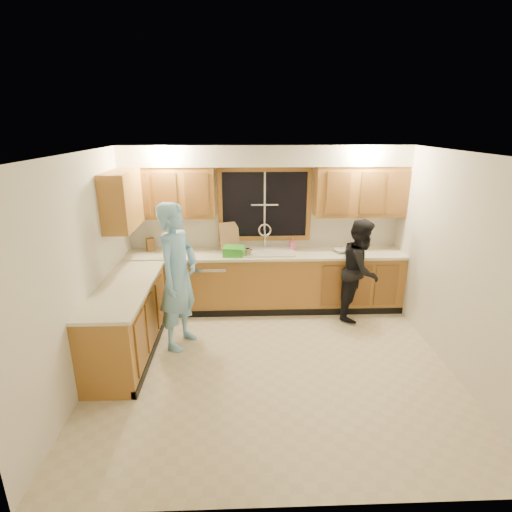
{
  "coord_description": "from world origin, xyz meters",
  "views": [
    {
      "loc": [
        -0.36,
        -4.18,
        2.78
      ],
      "look_at": [
        -0.18,
        0.65,
        1.18
      ],
      "focal_mm": 28.0,
      "sensor_mm": 36.0,
      "label": 1
    }
  ],
  "objects": [
    {
      "name": "dishwasher",
      "position": [
        -0.85,
        1.59,
        0.41
      ],
      "size": [
        0.6,
        0.56,
        0.82
      ],
      "primitive_type": "cube",
      "color": "silver",
      "rests_on": "floor"
    },
    {
      "name": "bowl",
      "position": [
        1.17,
        1.56,
        0.95
      ],
      "size": [
        0.29,
        0.29,
        0.05
      ],
      "primitive_type": "imported",
      "rotation": [
        0.0,
        0.0,
        0.42
      ],
      "color": "silver",
      "rests_on": "countertop_back"
    },
    {
      "name": "wall_left",
      "position": [
        -2.1,
        0.0,
        1.25
      ],
      "size": [
        0.0,
        3.8,
        3.8
      ],
      "primitive_type": "plane",
      "rotation": [
        1.57,
        0.0,
        1.57
      ],
      "color": "silver",
      "rests_on": "ground"
    },
    {
      "name": "wall_right",
      "position": [
        2.1,
        0.0,
        1.25
      ],
      "size": [
        0.0,
        3.8,
        3.8
      ],
      "primitive_type": "plane",
      "rotation": [
        1.57,
        0.0,
        -1.57
      ],
      "color": "silver",
      "rests_on": "ground"
    },
    {
      "name": "base_cabinets_left",
      "position": [
        -1.8,
        0.35,
        0.44
      ],
      "size": [
        0.6,
        1.9,
        0.88
      ],
      "primitive_type": "cube",
      "color": "#AB7331",
      "rests_on": "ground"
    },
    {
      "name": "window_frame",
      "position": [
        0.0,
        1.89,
        1.6
      ],
      "size": [
        1.44,
        0.03,
        1.14
      ],
      "color": "black",
      "rests_on": "wall_back"
    },
    {
      "name": "upper_cabinets_right",
      "position": [
        1.43,
        1.73,
        1.83
      ],
      "size": [
        1.35,
        0.33,
        0.75
      ],
      "primitive_type": "cube",
      "color": "#AB7331",
      "rests_on": "wall_back"
    },
    {
      "name": "countertop_back",
      "position": [
        0.0,
        1.58,
        0.9
      ],
      "size": [
        4.2,
        0.63,
        0.04
      ],
      "primitive_type": "cube",
      "color": "beige",
      "rests_on": "base_cabinets_back"
    },
    {
      "name": "countertop_left",
      "position": [
        -1.79,
        0.35,
        0.9
      ],
      "size": [
        0.63,
        1.9,
        0.04
      ],
      "primitive_type": "cube",
      "color": "beige",
      "rests_on": "base_cabinets_left"
    },
    {
      "name": "cutting_board",
      "position": [
        -0.55,
        1.82,
        1.13
      ],
      "size": [
        0.33,
        0.22,
        0.42
      ],
      "primitive_type": "cube",
      "rotation": [
        -0.21,
        0.0,
        0.38
      ],
      "color": "tan",
      "rests_on": "countertop_back"
    },
    {
      "name": "wall_back",
      "position": [
        0.0,
        1.9,
        1.25
      ],
      "size": [
        4.2,
        0.0,
        4.2
      ],
      "primitive_type": "plane",
      "rotation": [
        1.57,
        0.0,
        0.0
      ],
      "color": "silver",
      "rests_on": "ground"
    },
    {
      "name": "soap_bottle",
      "position": [
        0.43,
        1.74,
        1.01
      ],
      "size": [
        0.1,
        0.1,
        0.18
      ],
      "primitive_type": "imported",
      "rotation": [
        0.0,
        0.0,
        0.24
      ],
      "color": "pink",
      "rests_on": "countertop_back"
    },
    {
      "name": "knife_block",
      "position": [
        -1.77,
        1.75,
        1.02
      ],
      "size": [
        0.14,
        0.13,
        0.2
      ],
      "primitive_type": "cube",
      "rotation": [
        0.0,
        0.0,
        0.51
      ],
      "color": "brown",
      "rests_on": "countertop_back"
    },
    {
      "name": "base_cabinets_back",
      "position": [
        0.0,
        1.6,
        0.44
      ],
      "size": [
        4.2,
        0.6,
        0.88
      ],
      "primitive_type": "cube",
      "color": "#AB7331",
      "rests_on": "ground"
    },
    {
      "name": "floor",
      "position": [
        0.0,
        0.0,
        0.0
      ],
      "size": [
        4.2,
        4.2,
        0.0
      ],
      "primitive_type": "plane",
      "color": "beige",
      "rests_on": "ground"
    },
    {
      "name": "can_right",
      "position": [
        -0.24,
        1.4,
        0.97
      ],
      "size": [
        0.06,
        0.06,
        0.11
      ],
      "primitive_type": "cylinder",
      "rotation": [
        0.0,
        0.0,
        0.06
      ],
      "color": "#BAB08F",
      "rests_on": "countertop_back"
    },
    {
      "name": "man",
      "position": [
        -1.17,
        0.54,
        0.95
      ],
      "size": [
        0.68,
        0.81,
        1.9
      ],
      "primitive_type": "imported",
      "rotation": [
        0.0,
        0.0,
        1.18
      ],
      "color": "#7DBFEC",
      "rests_on": "floor"
    },
    {
      "name": "dish_crate",
      "position": [
        -0.48,
        1.48,
        0.99
      ],
      "size": [
        0.33,
        0.31,
        0.14
      ],
      "primitive_type": "cube",
      "rotation": [
        0.0,
        0.0,
        -0.13
      ],
      "color": "green",
      "rests_on": "countertop_back"
    },
    {
      "name": "woman",
      "position": [
        1.38,
        1.25,
        0.75
      ],
      "size": [
        0.86,
        0.92,
        1.5
      ],
      "primitive_type": "imported",
      "rotation": [
        0.0,
        0.0,
        1.03
      ],
      "color": "black",
      "rests_on": "floor"
    },
    {
      "name": "soffit",
      "position": [
        0.0,
        1.72,
        2.35
      ],
      "size": [
        4.2,
        0.35,
        0.3
      ],
      "primitive_type": "cube",
      "color": "white",
      "rests_on": "wall_back"
    },
    {
      "name": "upper_cabinets_return",
      "position": [
        -1.94,
        1.12,
        1.83
      ],
      "size": [
        0.33,
        0.9,
        0.75
      ],
      "primitive_type": "cube",
      "color": "#AB7331",
      "rests_on": "wall_left"
    },
    {
      "name": "sink",
      "position": [
        0.0,
        1.6,
        0.86
      ],
      "size": [
        0.86,
        0.52,
        0.57
      ],
      "color": "silver",
      "rests_on": "countertop_back"
    },
    {
      "name": "upper_cabinets_left",
      "position": [
        -1.43,
        1.73,
        1.83
      ],
      "size": [
        1.35,
        0.33,
        0.75
      ],
      "primitive_type": "cube",
      "color": "#AB7331",
      "rests_on": "wall_back"
    },
    {
      "name": "stove",
      "position": [
        -1.8,
        -0.22,
        0.45
      ],
      "size": [
        0.58,
        0.75,
        0.9
      ],
      "primitive_type": "cube",
      "color": "silver",
      "rests_on": "floor"
    },
    {
      "name": "can_left",
      "position": [
        -0.27,
        1.4,
        0.98
      ],
      "size": [
        0.08,
        0.08,
        0.13
      ],
      "primitive_type": "cylinder",
      "rotation": [
        0.0,
        0.0,
        -0.13
      ],
      "color": "#BAB08F",
      "rests_on": "countertop_back"
    },
    {
      "name": "ceiling",
      "position": [
        0.0,
        0.0,
        2.5
      ],
      "size": [
        4.2,
        4.2,
        0.0
      ],
      "primitive_type": "plane",
      "rotation": [
        3.14,
        0.0,
        0.0
      ],
      "color": "white"
    }
  ]
}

